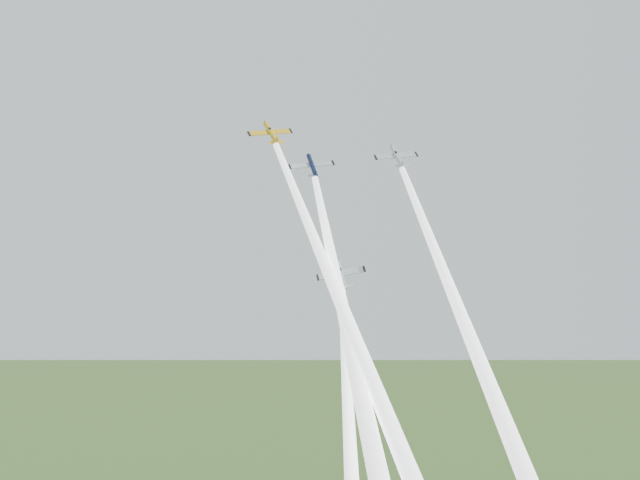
{
  "coord_description": "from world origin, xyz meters",
  "views": [
    {
      "loc": [
        -2.35,
        -120.7,
        84.51
      ],
      "look_at": [
        0.0,
        -6.0,
        92.0
      ],
      "focal_mm": 45.0,
      "sensor_mm": 36.0,
      "label": 1
    }
  ],
  "objects_px": {
    "plane_navy": "(312,166)",
    "plane_yellow": "(271,133)",
    "plane_silver_low": "(341,275)",
    "plane_silver_right": "(397,157)"
  },
  "relations": [
    {
      "from": "plane_silver_right",
      "to": "plane_silver_low",
      "type": "xyz_separation_m",
      "value": [
        -8.98,
        -9.65,
        -18.14
      ]
    },
    {
      "from": "plane_yellow",
      "to": "plane_silver_right",
      "type": "bearing_deg",
      "value": -25.35
    },
    {
      "from": "plane_navy",
      "to": "plane_yellow",
      "type": "bearing_deg",
      "value": 142.25
    },
    {
      "from": "plane_navy",
      "to": "plane_silver_low",
      "type": "bearing_deg",
      "value": -72.24
    },
    {
      "from": "plane_silver_right",
      "to": "plane_silver_low",
      "type": "distance_m",
      "value": 22.42
    },
    {
      "from": "plane_yellow",
      "to": "plane_silver_right",
      "type": "xyz_separation_m",
      "value": [
        19.21,
        -1.53,
        -3.85
      ]
    },
    {
      "from": "plane_navy",
      "to": "plane_silver_right",
      "type": "relative_size",
      "value": 1.01
    },
    {
      "from": "plane_yellow",
      "to": "plane_silver_right",
      "type": "relative_size",
      "value": 1.04
    },
    {
      "from": "plane_yellow",
      "to": "plane_silver_low",
      "type": "relative_size",
      "value": 1.04
    },
    {
      "from": "plane_navy",
      "to": "plane_silver_low",
      "type": "height_order",
      "value": "plane_navy"
    }
  ]
}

